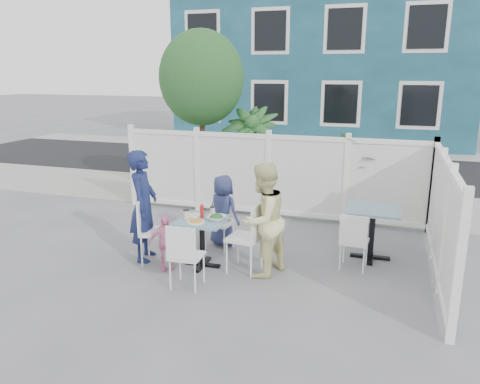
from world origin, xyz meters
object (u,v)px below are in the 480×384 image
(chair_near, at_px, (184,252))
(woman, at_px, (263,220))
(boy, at_px, (223,210))
(chair_left, at_px, (150,226))
(toddler, at_px, (165,242))
(main_table, at_px, (202,230))
(man, at_px, (143,206))
(chair_back, at_px, (221,217))
(utility_cabinet, at_px, (165,161))
(chair_right, at_px, (250,232))
(spare_table, at_px, (373,220))

(chair_near, xyz_separation_m, woman, (0.83, 0.75, 0.28))
(boy, bearing_deg, chair_left, 73.04)
(boy, relative_size, toddler, 1.43)
(main_table, relative_size, man, 0.43)
(chair_back, bearing_deg, utility_cabinet, -44.17)
(chair_left, height_order, woman, woman)
(utility_cabinet, bearing_deg, toddler, -63.05)
(chair_left, bearing_deg, chair_near, 37.93)
(chair_right, bearing_deg, chair_left, 100.92)
(chair_near, bearing_deg, toddler, 135.26)
(chair_near, distance_m, boy, 1.65)
(boy, bearing_deg, main_table, 111.15)
(chair_left, relative_size, man, 0.58)
(chair_left, distance_m, chair_near, 1.07)
(utility_cabinet, height_order, toddler, utility_cabinet)
(chair_near, relative_size, woman, 0.56)
(spare_table, distance_m, toddler, 3.05)
(spare_table, distance_m, chair_near, 2.87)
(chair_back, bearing_deg, chair_left, 55.54)
(chair_back, bearing_deg, chair_near, 99.42)
(chair_left, relative_size, boy, 0.83)
(man, distance_m, toddler, 0.69)
(chair_left, bearing_deg, main_table, 82.82)
(chair_back, height_order, chair_near, chair_near)
(chair_left, bearing_deg, man, -134.90)
(chair_near, distance_m, toddler, 0.71)
(utility_cabinet, relative_size, chair_near, 1.46)
(chair_left, bearing_deg, utility_cabinet, -169.67)
(main_table, relative_size, chair_left, 0.74)
(chair_near, bearing_deg, boy, 90.64)
(chair_near, height_order, boy, boy)
(main_table, relative_size, chair_back, 0.83)
(woman, bearing_deg, main_table, -67.05)
(main_table, distance_m, toddler, 0.54)
(chair_back, height_order, man, man)
(boy, bearing_deg, chair_right, 150.24)
(main_table, relative_size, woman, 0.45)
(toddler, bearing_deg, chair_near, -79.85)
(utility_cabinet, xyz_separation_m, spare_table, (4.98, -3.12, -0.03))
(utility_cabinet, height_order, boy, utility_cabinet)
(chair_right, bearing_deg, chair_back, 49.16)
(chair_right, distance_m, toddler, 1.21)
(utility_cabinet, distance_m, spare_table, 5.88)
(utility_cabinet, xyz_separation_m, woman, (3.57, -4.15, 0.15))
(main_table, bearing_deg, spare_table, 24.21)
(chair_left, distance_m, toddler, 0.40)
(main_table, distance_m, chair_back, 0.79)
(chair_near, xyz_separation_m, boy, (-0.07, 1.65, 0.07))
(man, bearing_deg, woman, -103.95)
(chair_back, bearing_deg, boy, -78.60)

